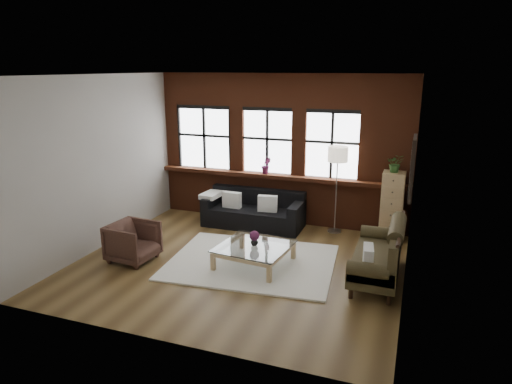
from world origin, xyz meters
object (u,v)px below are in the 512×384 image
(coffee_table, at_px, (254,256))
(vintage_settee, at_px, (377,251))
(dark_sofa, at_px, (253,209))
(vase, at_px, (254,242))
(armchair, at_px, (133,242))
(floor_lamp, at_px, (336,187))
(drawer_chest, at_px, (392,206))

(coffee_table, bearing_deg, vintage_settee, 5.13)
(dark_sofa, relative_size, vase, 15.16)
(armchair, distance_m, floor_lamp, 4.12)
(dark_sofa, relative_size, armchair, 2.76)
(vintage_settee, relative_size, drawer_chest, 1.33)
(dark_sofa, distance_m, coffee_table, 2.04)
(dark_sofa, relative_size, floor_lamp, 1.09)
(armchair, relative_size, coffee_table, 0.66)
(coffee_table, height_order, vase, vase)
(vintage_settee, xyz_separation_m, armchair, (-4.10, -0.69, -0.14))
(vintage_settee, bearing_deg, coffee_table, -174.87)
(dark_sofa, distance_m, floor_lamp, 1.82)
(armchair, height_order, drawer_chest, drawer_chest)
(coffee_table, relative_size, drawer_chest, 0.84)
(armchair, distance_m, vase, 2.15)
(dark_sofa, height_order, vase, dark_sofa)
(drawer_chest, bearing_deg, armchair, -148.07)
(coffee_table, bearing_deg, vase, 0.00)
(vintage_settee, bearing_deg, floor_lamp, 117.40)
(coffee_table, xyz_separation_m, floor_lamp, (0.99, 2.15, 0.79))
(coffee_table, distance_m, vase, 0.26)
(dark_sofa, xyz_separation_m, floor_lamp, (1.71, 0.25, 0.59))
(armchair, bearing_deg, floor_lamp, -44.70)
(vase, height_order, floor_lamp, floor_lamp)
(dark_sofa, distance_m, drawer_chest, 2.84)
(coffee_table, distance_m, floor_lamp, 2.50)
(drawer_chest, bearing_deg, vintage_settee, -92.70)
(dark_sofa, xyz_separation_m, vase, (0.71, -1.90, 0.06))
(vase, relative_size, floor_lamp, 0.07)
(vase, distance_m, floor_lamp, 2.43)
(vintage_settee, bearing_deg, armchair, -170.39)
(armchair, relative_size, floor_lamp, 0.39)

